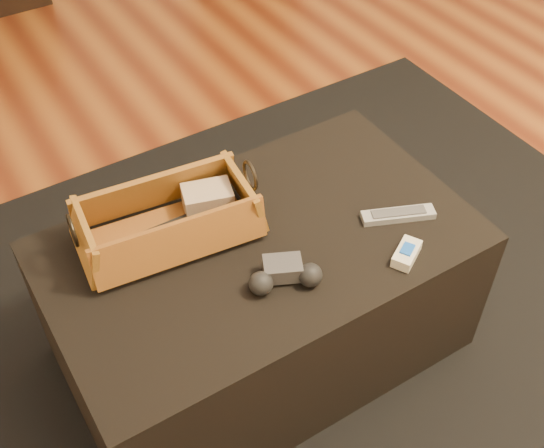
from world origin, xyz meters
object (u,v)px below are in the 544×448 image
wicker_basket (168,221)px  silver_remote (398,215)px  game_controller (284,275)px  tv_remote (163,235)px  cream_gadget (407,253)px  ottoman (261,297)px

wicker_basket → silver_remote: size_ratio=2.46×
wicker_basket → game_controller: 0.30m
wicker_basket → tv_remote: bearing=-149.5°
tv_remote → wicker_basket: size_ratio=0.50×
cream_gadget → game_controller: bearing=163.1°
wicker_basket → cream_gadget: size_ratio=4.55×
ottoman → cream_gadget: cream_gadget is taller
ottoman → silver_remote: size_ratio=5.58×
game_controller → silver_remote: (0.34, 0.03, -0.02)m
wicker_basket → cream_gadget: 0.55m
tv_remote → game_controller: size_ratio=1.29×
ottoman → game_controller: 0.28m
game_controller → cream_gadget: 0.29m
ottoman → cream_gadget: 0.40m
silver_remote → cream_gadget: cream_gadget is taller
tv_remote → wicker_basket: wicker_basket is taller
ottoman → cream_gadget: size_ratio=10.32×
ottoman → silver_remote: silver_remote is taller
ottoman → tv_remote: (-0.19, 0.11, 0.24)m
tv_remote → silver_remote: tv_remote is taller
tv_remote → wicker_basket: bearing=30.9°
wicker_basket → silver_remote: (0.49, -0.23, -0.04)m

